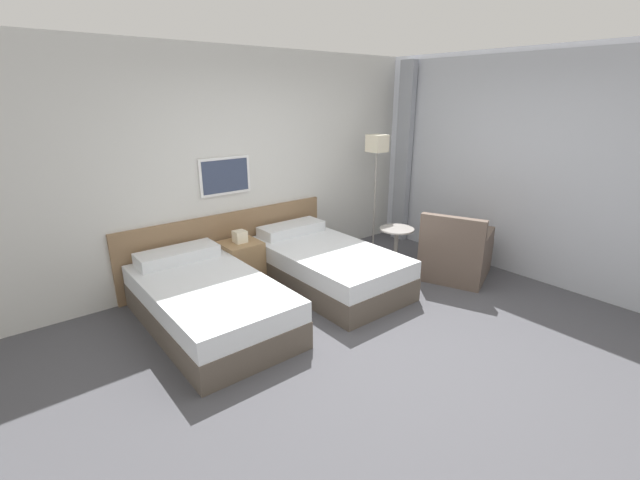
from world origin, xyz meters
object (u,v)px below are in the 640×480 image
(bed_near_window, at_px, (326,266))
(armchair, at_px, (456,255))
(nightstand, at_px, (241,262))
(side_table, at_px, (396,242))
(floor_lamp, at_px, (377,155))
(bed_near_door, at_px, (208,302))

(bed_near_window, relative_size, armchair, 1.82)
(armchair, bearing_deg, nightstand, 33.84)
(bed_near_window, height_order, armchair, armchair)
(bed_near_window, relative_size, nightstand, 2.92)
(side_table, bearing_deg, bed_near_window, 166.14)
(bed_near_window, xyz_separation_m, armchair, (1.43, -0.81, 0.03))
(nightstand, relative_size, side_table, 1.14)
(nightstand, height_order, side_table, nightstand)
(floor_lamp, relative_size, side_table, 2.87)
(side_table, xyz_separation_m, armchair, (0.47, -0.57, -0.13))
(floor_lamp, bearing_deg, bed_near_door, -169.88)
(bed_near_door, bearing_deg, nightstand, 42.48)
(nightstand, distance_m, floor_lamp, 2.36)
(bed_near_window, relative_size, side_table, 3.31)
(bed_near_door, xyz_separation_m, bed_near_window, (1.50, 0.00, 0.00))
(bed_near_window, height_order, floor_lamp, floor_lamp)
(side_table, distance_m, armchair, 0.75)
(bed_near_window, distance_m, floor_lamp, 1.81)
(bed_near_window, distance_m, armchair, 1.64)
(bed_near_door, relative_size, nightstand, 2.92)
(side_table, height_order, armchair, armchair)
(side_table, bearing_deg, floor_lamp, 64.39)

